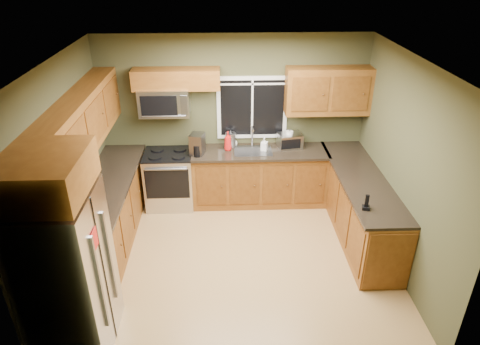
{
  "coord_description": "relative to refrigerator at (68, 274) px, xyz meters",
  "views": [
    {
      "loc": [
        -0.15,
        -4.68,
        3.79
      ],
      "look_at": [
        0.05,
        0.35,
        1.15
      ],
      "focal_mm": 32.0,
      "sensor_mm": 36.0,
      "label": 1
    }
  ],
  "objects": [
    {
      "name": "soap_bottle_a",
      "position": [
        1.64,
        2.83,
        0.19
      ],
      "size": [
        0.13,
        0.13,
        0.31
      ],
      "primitive_type": "imported",
      "rotation": [
        0.0,
        0.0,
        -0.09
      ],
      "color": "red",
      "rests_on": "countertop_back"
    },
    {
      "name": "countertop_left",
      "position": [
        -0.04,
        1.78,
        0.02
      ],
      "size": [
        0.65,
        2.65,
        0.04
      ],
      "primitive_type": "cube",
      "color": "black",
      "rests_on": "base_cabinets_left"
    },
    {
      "name": "base_cabinets_peninsula",
      "position": [
        3.54,
        1.84,
        -0.45
      ],
      "size": [
        0.6,
        2.52,
        0.9
      ],
      "color": "brown",
      "rests_on": "ground"
    },
    {
      "name": "toaster_oven",
      "position": [
        2.64,
        2.9,
        0.16
      ],
      "size": [
        0.41,
        0.35,
        0.23
      ],
      "color": "#B7B7BC",
      "rests_on": "countertop_back"
    },
    {
      "name": "kettle",
      "position": [
        1.69,
        2.95,
        0.18
      ],
      "size": [
        0.21,
        0.21,
        0.3
      ],
      "color": "#B7B7BC",
      "rests_on": "countertop_back"
    },
    {
      "name": "paper_towel_roll",
      "position": [
        2.63,
        2.91,
        0.18
      ],
      "size": [
        0.14,
        0.14,
        0.3
      ],
      "color": "white",
      "rests_on": "countertop_back"
    },
    {
      "name": "window",
      "position": [
        2.04,
        3.08,
        0.65
      ],
      "size": [
        1.12,
        0.03,
        1.02
      ],
      "color": "white",
      "rests_on": "back_wall"
    },
    {
      "name": "cordless_phone",
      "position": [
        3.32,
        1.02,
        0.1
      ],
      "size": [
        0.11,
        0.11,
        0.2
      ],
      "color": "black",
      "rests_on": "countertop_peninsula"
    },
    {
      "name": "front_wall",
      "position": [
        1.74,
        -0.5,
        0.45
      ],
      "size": [
        4.2,
        0.0,
        4.2
      ],
      "primitive_type": "plane",
      "rotation": [
        -1.57,
        0.0,
        0.0
      ],
      "color": "#424227",
      "rests_on": "ground"
    },
    {
      "name": "countertop_peninsula",
      "position": [
        3.51,
        1.85,
        0.02
      ],
      "size": [
        0.65,
        2.5,
        0.04
      ],
      "primitive_type": "cube",
      "color": "black",
      "rests_on": "base_cabinets_peninsula"
    },
    {
      "name": "soap_bottle_c",
      "position": [
        1.74,
        2.99,
        0.11
      ],
      "size": [
        0.16,
        0.16,
        0.15
      ],
      "primitive_type": "imported",
      "rotation": [
        0.0,
        0.0,
        0.43
      ],
      "color": "white",
      "rests_on": "countertop_back"
    },
    {
      "name": "base_cabinets_left",
      "position": [
        -0.06,
        1.78,
        -0.45
      ],
      "size": [
        0.6,
        2.65,
        0.9
      ],
      "primitive_type": "cube",
      "color": "brown",
      "rests_on": "ground"
    },
    {
      "name": "sink",
      "position": [
        2.04,
        2.79,
        0.05
      ],
      "size": [
        0.6,
        0.42,
        0.36
      ],
      "color": "slate",
      "rests_on": "countertop_back"
    },
    {
      "name": "soap_bottle_b",
      "position": [
        2.22,
        2.8,
        0.14
      ],
      "size": [
        0.12,
        0.12,
        0.21
      ],
      "primitive_type": "imported",
      "rotation": [
        0.0,
        0.0,
        -0.34
      ],
      "color": "white",
      "rests_on": "countertop_back"
    },
    {
      "name": "back_wall",
      "position": [
        1.74,
        3.1,
        0.45
      ],
      "size": [
        4.2,
        0.0,
        4.2
      ],
      "primitive_type": "plane",
      "rotation": [
        1.57,
        0.0,
        0.0
      ],
      "color": "#424227",
      "rests_on": "ground"
    },
    {
      "name": "upper_cabinets_back_left",
      "position": [
        0.89,
        2.94,
        1.17
      ],
      "size": [
        1.3,
        0.33,
        0.3
      ],
      "primitive_type": "cube",
      "color": "brown",
      "rests_on": "back_wall"
    },
    {
      "name": "upper_cabinets_back_right",
      "position": [
        3.19,
        2.94,
        0.96
      ],
      "size": [
        1.3,
        0.33,
        0.72
      ],
      "primitive_type": "cube",
      "color": "brown",
      "rests_on": "back_wall"
    },
    {
      "name": "right_wall",
      "position": [
        3.84,
        1.3,
        0.45
      ],
      "size": [
        0.0,
        3.6,
        3.6
      ],
      "primitive_type": "plane",
      "rotation": [
        1.57,
        0.0,
        -1.57
      ],
      "color": "#424227",
      "rests_on": "ground"
    },
    {
      "name": "left_wall",
      "position": [
        -0.36,
        1.3,
        0.45
      ],
      "size": [
        0.0,
        3.6,
        3.6
      ],
      "primitive_type": "plane",
      "rotation": [
        1.57,
        0.0,
        1.57
      ],
      "color": "#424227",
      "rests_on": "ground"
    },
    {
      "name": "upper_cabinets_left",
      "position": [
        -0.2,
        1.78,
        0.96
      ],
      "size": [
        0.33,
        2.65,
        0.72
      ],
      "primitive_type": "cube",
      "color": "brown",
      "rests_on": "left_wall"
    },
    {
      "name": "upper_cabinet_over_fridge",
      "position": [
        -0.0,
        0.0,
        1.13
      ],
      "size": [
        0.72,
        0.9,
        0.38
      ],
      "primitive_type": "cube",
      "color": "brown",
      "rests_on": "left_wall"
    },
    {
      "name": "base_cabinets_back",
      "position": [
        2.15,
        2.8,
        -0.45
      ],
      "size": [
        2.17,
        0.6,
        0.9
      ],
      "primitive_type": "cube",
      "color": "brown",
      "rests_on": "ground"
    },
    {
      "name": "range",
      "position": [
        0.69,
        2.77,
        -0.43
      ],
      "size": [
        0.76,
        0.69,
        0.94
      ],
      "color": "#B7B7BC",
      "rests_on": "ground"
    },
    {
      "name": "ceiling",
      "position": [
        1.74,
        1.3,
        1.8
      ],
      "size": [
        4.2,
        4.2,
        0.0
      ],
      "primitive_type": "plane",
      "rotation": [
        3.14,
        0.0,
        0.0
      ],
      "color": "white",
      "rests_on": "back_wall"
    },
    {
      "name": "countertop_back",
      "position": [
        2.15,
        2.78,
        0.02
      ],
      "size": [
        2.17,
        0.65,
        0.04
      ],
      "primitive_type": "cube",
      "color": "black",
      "rests_on": "base_cabinets_back"
    },
    {
      "name": "coffee_maker",
      "position": [
        1.17,
        2.7,
        0.19
      ],
      "size": [
        0.25,
        0.3,
        0.33
      ],
      "color": "slate",
      "rests_on": "countertop_back"
    },
    {
      "name": "floor",
      "position": [
        1.74,
        1.3,
        -0.9
      ],
      "size": [
        4.2,
        4.2,
        0.0
      ],
      "primitive_type": "plane",
      "color": "#A97F4A",
      "rests_on": "ground"
    },
    {
      "name": "microwave",
      "position": [
        0.69,
        2.91,
        0.83
      ],
      "size": [
        0.76,
        0.41,
        0.42
      ],
      "color": "#B7B7BC",
      "rests_on": "back_wall"
    },
    {
      "name": "refrigerator",
      "position": [
        0.0,
        0.0,
        0.0
      ],
      "size": [
        0.74,
        0.9,
        1.8
      ],
      "color": "#B7B7BC",
      "rests_on": "ground"
    }
  ]
}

